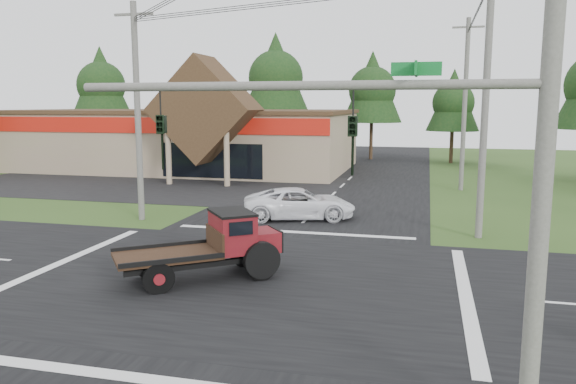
% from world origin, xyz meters
% --- Properties ---
extents(ground, '(120.00, 120.00, 0.00)m').
position_xyz_m(ground, '(0.00, 0.00, 0.00)').
color(ground, '#2B4518').
rests_on(ground, ground).
extents(road_ns, '(12.00, 120.00, 0.02)m').
position_xyz_m(road_ns, '(0.00, 0.00, 0.01)').
color(road_ns, black).
rests_on(road_ns, ground).
extents(road_ew, '(120.00, 12.00, 0.02)m').
position_xyz_m(road_ew, '(0.00, 0.00, 0.01)').
color(road_ew, black).
rests_on(road_ew, ground).
extents(parking_apron, '(28.00, 14.00, 0.02)m').
position_xyz_m(parking_apron, '(-14.00, 19.00, 0.01)').
color(parking_apron, black).
rests_on(parking_apron, ground).
extents(cvs_building, '(30.40, 18.20, 9.19)m').
position_xyz_m(cvs_building, '(-15.70, 29.57, 2.78)').
color(cvs_building, gray).
rests_on(cvs_building, ground).
extents(traffic_signal_mast, '(8.12, 0.24, 7.00)m').
position_xyz_m(traffic_signal_mast, '(5.82, -7.50, 4.43)').
color(traffic_signal_mast, '#595651').
rests_on(traffic_signal_mast, ground).
extents(utility_pole_nr, '(2.00, 0.30, 11.00)m').
position_xyz_m(utility_pole_nr, '(7.50, -7.50, 5.64)').
color(utility_pole_nr, '#595651').
rests_on(utility_pole_nr, ground).
extents(utility_pole_nw, '(2.00, 0.30, 10.50)m').
position_xyz_m(utility_pole_nw, '(-8.00, 8.00, 5.39)').
color(utility_pole_nw, '#595651').
rests_on(utility_pole_nw, ground).
extents(utility_pole_ne, '(2.00, 0.30, 11.50)m').
position_xyz_m(utility_pole_ne, '(8.00, 8.00, 5.89)').
color(utility_pole_ne, '#595651').
rests_on(utility_pole_ne, ground).
extents(utility_pole_n, '(2.00, 0.30, 11.20)m').
position_xyz_m(utility_pole_n, '(8.00, 22.00, 5.74)').
color(utility_pole_n, '#595651').
rests_on(utility_pole_n, ground).
extents(tree_row_a, '(6.72, 6.72, 12.12)m').
position_xyz_m(tree_row_a, '(-30.00, 40.00, 8.05)').
color(tree_row_a, '#332316').
rests_on(tree_row_a, ground).
extents(tree_row_b, '(5.60, 5.60, 10.10)m').
position_xyz_m(tree_row_b, '(-20.00, 42.00, 6.70)').
color(tree_row_b, '#332316').
rests_on(tree_row_b, ground).
extents(tree_row_c, '(7.28, 7.28, 13.13)m').
position_xyz_m(tree_row_c, '(-10.00, 41.00, 8.72)').
color(tree_row_c, '#332316').
rests_on(tree_row_c, ground).
extents(tree_row_d, '(6.16, 6.16, 11.11)m').
position_xyz_m(tree_row_d, '(0.00, 42.00, 7.38)').
color(tree_row_d, '#332316').
rests_on(tree_row_d, ground).
extents(tree_row_e, '(5.04, 5.04, 9.09)m').
position_xyz_m(tree_row_e, '(8.00, 40.00, 6.03)').
color(tree_row_e, '#332316').
rests_on(tree_row_e, ground).
extents(antique_flatbed_truck, '(5.51, 4.88, 2.24)m').
position_xyz_m(antique_flatbed_truck, '(-1.31, -0.36, 1.12)').
color(antique_flatbed_truck, '#5E0D15').
rests_on(antique_flatbed_truck, ground).
extents(white_pickup, '(6.04, 3.99, 1.54)m').
position_xyz_m(white_pickup, '(-0.40, 10.10, 0.77)').
color(white_pickup, white).
rests_on(white_pickup, ground).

